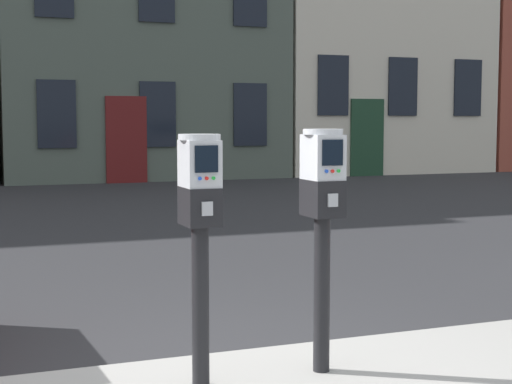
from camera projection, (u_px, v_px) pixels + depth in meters
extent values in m
cylinder|color=black|center=(200.00, 306.00, 4.09)|extent=(0.09, 0.09, 0.84)
cube|color=black|center=(200.00, 206.00, 4.05)|extent=(0.17, 0.24, 0.20)
cube|color=#A5A8AD|center=(207.00, 209.00, 3.93)|extent=(0.06, 0.01, 0.07)
cube|color=#B7BABF|center=(200.00, 164.00, 4.03)|extent=(0.17, 0.23, 0.24)
cube|color=black|center=(206.00, 159.00, 3.92)|extent=(0.12, 0.01, 0.13)
cylinder|color=blue|center=(200.00, 179.00, 3.91)|extent=(0.02, 0.01, 0.02)
cylinder|color=red|center=(207.00, 178.00, 3.92)|extent=(0.02, 0.01, 0.02)
cylinder|color=green|center=(213.00, 178.00, 3.93)|extent=(0.02, 0.01, 0.02)
cylinder|color=#B7BABF|center=(199.00, 137.00, 4.02)|extent=(0.22, 0.22, 0.03)
cylinder|color=black|center=(322.00, 294.00, 4.34)|extent=(0.09, 0.09, 0.86)
cube|color=black|center=(322.00, 198.00, 4.30)|extent=(0.17, 0.24, 0.20)
cube|color=#A5A8AD|center=(333.00, 200.00, 4.18)|extent=(0.06, 0.01, 0.07)
cube|color=#B7BABF|center=(323.00, 157.00, 4.28)|extent=(0.17, 0.23, 0.24)
cube|color=black|center=(333.00, 153.00, 4.17)|extent=(0.12, 0.01, 0.14)
cylinder|color=blue|center=(327.00, 171.00, 4.16)|extent=(0.02, 0.01, 0.02)
cylinder|color=red|center=(333.00, 171.00, 4.17)|extent=(0.02, 0.01, 0.02)
cylinder|color=green|center=(339.00, 171.00, 4.18)|extent=(0.02, 0.01, 0.02)
cylinder|color=#B7BABF|center=(323.00, 132.00, 4.27)|extent=(0.22, 0.22, 0.03)
cube|color=#4C564C|center=(131.00, 10.00, 21.85)|extent=(7.29, 5.51, 9.09)
cube|color=black|center=(57.00, 114.00, 18.64)|extent=(0.90, 0.06, 1.60)
cube|color=black|center=(158.00, 114.00, 19.52)|extent=(0.90, 0.06, 1.60)
cube|color=black|center=(250.00, 115.00, 20.40)|extent=(0.90, 0.06, 1.60)
cube|color=#591414|center=(126.00, 140.00, 19.29)|extent=(1.00, 0.07, 2.10)
cube|color=black|center=(333.00, 85.00, 21.20)|extent=(0.90, 0.06, 1.60)
cube|color=black|center=(403.00, 87.00, 21.98)|extent=(0.90, 0.06, 1.60)
cube|color=black|center=(468.00, 88.00, 22.76)|extent=(0.90, 0.06, 1.60)
cube|color=#193823|center=(367.00, 138.00, 21.70)|extent=(1.00, 0.07, 2.10)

